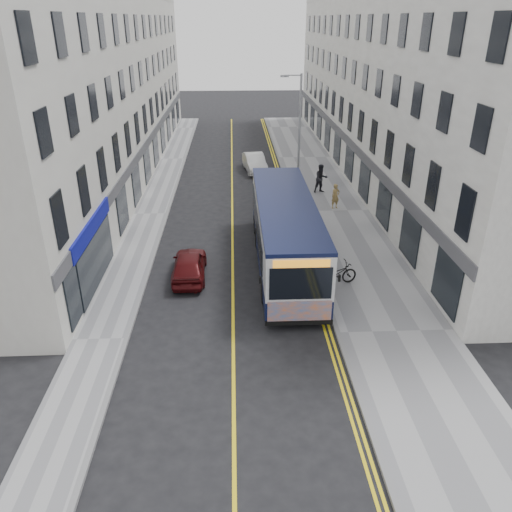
{
  "coord_description": "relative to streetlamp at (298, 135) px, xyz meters",
  "views": [
    {
      "loc": [
        0.14,
        -16.94,
        10.95
      ],
      "look_at": [
        1.04,
        2.57,
        1.6
      ],
      "focal_mm": 35.0,
      "sensor_mm": 36.0,
      "label": 1
    }
  ],
  "objects": [
    {
      "name": "ground",
      "position": [
        -4.17,
        -14.0,
        -4.38
      ],
      "size": [
        140.0,
        140.0,
        0.0
      ],
      "primitive_type": "plane",
      "color": "black",
      "rests_on": "ground"
    },
    {
      "name": "pavement_east",
      "position": [
        2.08,
        -2.0,
        -4.32
      ],
      "size": [
        4.5,
        64.0,
        0.12
      ],
      "primitive_type": "cube",
      "color": "gray",
      "rests_on": "ground"
    },
    {
      "name": "pavement_west",
      "position": [
        -9.17,
        -2.0,
        -4.32
      ],
      "size": [
        2.0,
        64.0,
        0.12
      ],
      "primitive_type": "cube",
      "color": "gray",
      "rests_on": "ground"
    },
    {
      "name": "kerb_east",
      "position": [
        -0.17,
        -2.0,
        -4.32
      ],
      "size": [
        0.18,
        64.0,
        0.13
      ],
      "primitive_type": "cube",
      "color": "slate",
      "rests_on": "ground"
    },
    {
      "name": "kerb_west",
      "position": [
        -8.17,
        -2.0,
        -4.32
      ],
      "size": [
        0.18,
        64.0,
        0.13
      ],
      "primitive_type": "cube",
      "color": "slate",
      "rests_on": "ground"
    },
    {
      "name": "road_centre_line",
      "position": [
        -4.17,
        -2.0,
        -4.38
      ],
      "size": [
        0.12,
        64.0,
        0.01
      ],
      "primitive_type": "cube",
      "color": "yellow",
      "rests_on": "ground"
    },
    {
      "name": "road_dbl_yellow_inner",
      "position": [
        -0.62,
        -2.0,
        -4.38
      ],
      "size": [
        0.1,
        64.0,
        0.01
      ],
      "primitive_type": "cube",
      "color": "yellow",
      "rests_on": "ground"
    },
    {
      "name": "road_dbl_yellow_outer",
      "position": [
        -0.42,
        -2.0,
        -4.38
      ],
      "size": [
        0.1,
        64.0,
        0.01
      ],
      "primitive_type": "cube",
      "color": "yellow",
      "rests_on": "ground"
    },
    {
      "name": "terrace_east",
      "position": [
        7.33,
        7.0,
        2.12
      ],
      "size": [
        6.0,
        46.0,
        13.0
      ],
      "primitive_type": "cube",
      "color": "white",
      "rests_on": "ground"
    },
    {
      "name": "terrace_west",
      "position": [
        -13.17,
        7.0,
        2.12
      ],
      "size": [
        6.0,
        46.0,
        13.0
      ],
      "primitive_type": "cube",
      "color": "silver",
      "rests_on": "ground"
    },
    {
      "name": "streetlamp",
      "position": [
        0.0,
        0.0,
        0.0
      ],
      "size": [
        1.32,
        0.18,
        8.0
      ],
      "color": "#95989D",
      "rests_on": "ground"
    },
    {
      "name": "city_bus",
      "position": [
        -1.65,
        -9.23,
        -2.56
      ],
      "size": [
        2.67,
        11.44,
        3.32
      ],
      "color": "black",
      "rests_on": "ground"
    },
    {
      "name": "bicycle",
      "position": [
        0.42,
        -11.45,
        -3.73
      ],
      "size": [
        2.13,
        1.21,
        1.06
      ],
      "primitive_type": "imported",
      "rotation": [
        0.0,
        0.0,
        1.83
      ],
      "color": "black",
      "rests_on": "pavement_east"
    },
    {
      "name": "pedestrian_near",
      "position": [
        2.29,
        -1.56,
        -3.48
      ],
      "size": [
        0.67,
        0.56,
        1.56
      ],
      "primitive_type": "imported",
      "rotation": [
        0.0,
        0.0,
        0.39
      ],
      "color": "olive",
      "rests_on": "pavement_east"
    },
    {
      "name": "pedestrian_far",
      "position": [
        1.89,
        1.61,
        -3.29
      ],
      "size": [
        1.11,
        0.97,
        1.94
      ],
      "primitive_type": "imported",
      "rotation": [
        0.0,
        0.0,
        0.29
      ],
      "color": "black",
      "rests_on": "pavement_east"
    },
    {
      "name": "car_white",
      "position": [
        -2.37,
        7.44,
        -3.7
      ],
      "size": [
        1.95,
        4.28,
        1.36
      ],
      "primitive_type": "imported",
      "rotation": [
        0.0,
        0.0,
        0.13
      ],
      "color": "silver",
      "rests_on": "ground"
    },
    {
      "name": "car_maroon",
      "position": [
        -6.17,
        -10.23,
        -3.74
      ],
      "size": [
        1.56,
        3.78,
        1.28
      ],
      "primitive_type": "imported",
      "rotation": [
        0.0,
        0.0,
        3.15
      ],
      "color": "#4A0C0E",
      "rests_on": "ground"
    }
  ]
}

